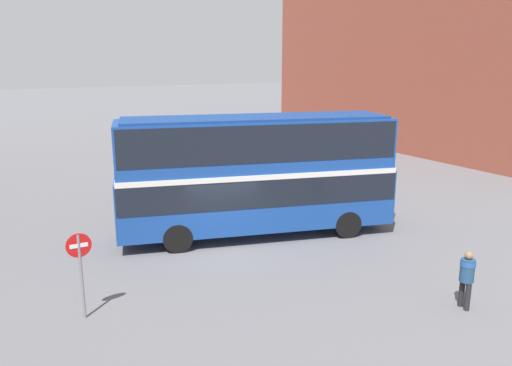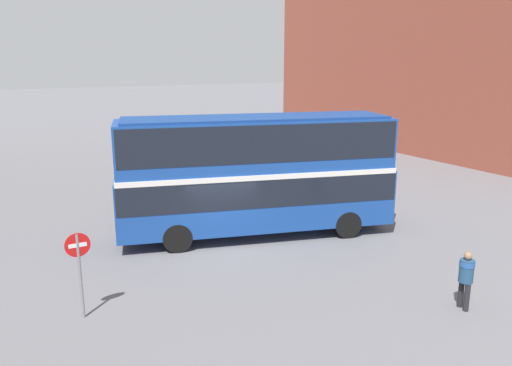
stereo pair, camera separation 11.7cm
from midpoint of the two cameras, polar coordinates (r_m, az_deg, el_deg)
ground_plane at (r=18.89m, az=-4.40°, el=-7.37°), size 240.00×240.00×0.00m
building_row_right at (r=43.70m, az=20.67°, el=15.83°), size 11.36×30.68×17.96m
double_decker_bus at (r=19.45m, az=-0.17°, el=1.69°), size 11.02×5.41×4.75m
pedestrian_foreground at (r=15.27m, az=22.75°, el=-9.55°), size 0.50×0.50×1.70m
parked_car_kerb_far at (r=36.33m, az=-0.74°, el=4.34°), size 4.15×2.35×1.63m
no_entry_sign at (r=14.17m, az=-19.68°, el=-8.43°), size 0.66×0.08×2.43m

